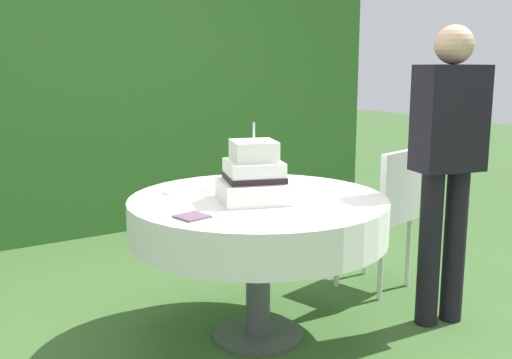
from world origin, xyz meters
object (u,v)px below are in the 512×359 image
Objects in this scene: wedding_cake at (254,177)px; serving_plate_left at (324,193)px; standing_person at (448,156)px; garden_chair at (386,206)px; serving_plate_right at (173,192)px; cake_table at (258,219)px; serving_plate_far at (214,189)px; serving_plate_near at (298,187)px; napkin_stack at (192,217)px.

serving_plate_left is (0.37, -0.08, -0.11)m from wedding_cake.
wedding_cake is 1.05m from standing_person.
garden_chair is at bearing 80.45° from standing_person.
standing_person is (1.25, -0.72, 0.18)m from serving_plate_right.
cake_table is at bearing -47.19° from serving_plate_right.
garden_chair reaches higher than serving_plate_far.
garden_chair is at bearing 19.82° from serving_plate_left.
wedding_cake is 3.54× the size of serving_plate_near.
serving_plate_near reaches higher than napkin_stack.
serving_plate_near is 0.80m from napkin_stack.
serving_plate_left is 0.77m from garden_chair.
serving_plate_right is at bearing 171.46° from garden_chair.
serving_plate_far is at bearing 146.53° from standing_person.
serving_plate_left is at bearing -12.48° from wedding_cake.
serving_plate_far is 1.18× the size of serving_plate_left.
garden_chair reaches higher than serving_plate_left.
cake_table is 0.50m from napkin_stack.
standing_person reaches higher than cake_table.
serving_plate_far and serving_plate_left have the same top height.
cake_table is 10.90× the size of serving_plate_near.
serving_plate_left is 0.98× the size of napkin_stack.
garden_chair reaches higher than cake_table.
napkin_stack is 0.14× the size of garden_chair.
standing_person is (-0.09, -0.52, 0.39)m from garden_chair.
serving_plate_right is (-0.22, 0.04, 0.00)m from serving_plate_far.
serving_plate_right is at bearing 73.43° from napkin_stack.
serving_plate_left is 0.14× the size of garden_chair.
wedding_cake is 0.48× the size of garden_chair.
serving_plate_left reaches higher than cake_table.
serving_plate_far is (-0.09, 0.29, 0.11)m from cake_table.
garden_chair is (1.07, 0.17, -0.32)m from wedding_cake.
napkin_stack is at bearing -128.86° from serving_plate_far.
wedding_cake is 0.27× the size of standing_person.
serving_plate_right is (-0.31, 0.33, 0.11)m from cake_table.
serving_plate_near and serving_plate_far have the same top height.
napkin_stack is (-0.46, -0.17, 0.11)m from cake_table.
garden_chair is (1.12, -0.16, -0.21)m from serving_plate_far.
serving_plate_left is at bearing -19.87° from cake_table.
serving_plate_right reaches higher than napkin_stack.
serving_plate_far is at bearing 151.09° from serving_plate_near.
napkin_stack reaches higher than cake_table.
garden_chair is at bearing -8.54° from serving_plate_right.
standing_person is at bearing -19.74° from wedding_cake.
standing_person is at bearing -30.09° from serving_plate_right.
serving_plate_left is at bearing 156.13° from standing_person.
cake_table is 10.43× the size of serving_plate_left.
serving_plate_left is 0.69m from standing_person.
cake_table is at bearing -172.57° from garden_chair.
garden_chair is 0.56× the size of standing_person.
standing_person is at bearing -9.06° from napkin_stack.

